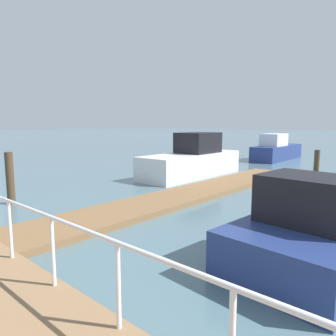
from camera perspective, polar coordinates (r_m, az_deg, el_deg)
The scene contains 6 objects.
floating_dock at distance 12.32m, azimuth 3.73°, elevation -4.69°, with size 15.32×2.00×0.18m, color olive.
dock_piling_3 at distance 16.24m, azimuth 25.16°, elevation 0.17°, with size 0.24×0.24×1.59m, color #473826.
dock_piling_4 at distance 12.25m, azimuth -26.58°, elevation -1.67°, with size 0.26×0.26×1.83m, color #473826.
moored_boat_0 at distance 26.11m, azimuth 18.95°, elevation 3.08°, with size 6.37×1.97×2.04m.
moored_boat_1 at distance 17.11m, azimuth 4.49°, elevation 1.41°, with size 6.65×2.24×2.31m.
moored_boat_3 at distance 7.14m, azimuth 24.99°, elevation -10.40°, with size 4.57×2.49×1.82m.
Camera 1 is at (-5.34, 2.99, 2.79)m, focal length 33.83 mm.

